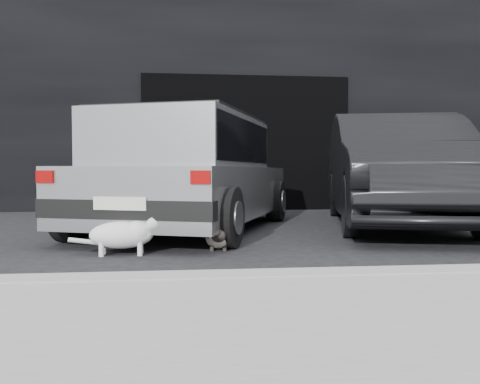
{
  "coord_description": "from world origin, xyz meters",
  "views": [
    {
      "loc": [
        -0.21,
        -5.79,
        0.77
      ],
      "look_at": [
        0.34,
        -0.82,
        0.56
      ],
      "focal_mm": 38.0,
      "sensor_mm": 36.0,
      "label": 1
    }
  ],
  "objects": [
    {
      "name": "ground",
      "position": [
        0.0,
        0.0,
        0.0
      ],
      "size": [
        80.0,
        80.0,
        0.0
      ],
      "primitive_type": "plane",
      "color": "black",
      "rests_on": "ground"
    },
    {
      "name": "building_facade",
      "position": [
        1.0,
        6.0,
        2.5
      ],
      "size": [
        34.0,
        4.0,
        5.0
      ],
      "primitive_type": "cube",
      "color": "black",
      "rests_on": "ground"
    },
    {
      "name": "garage_opening",
      "position": [
        1.0,
        3.99,
        1.3
      ],
      "size": [
        4.0,
        0.1,
        2.6
      ],
      "primitive_type": "cube",
      "color": "black",
      "rests_on": "ground"
    },
    {
      "name": "curb",
      "position": [
        1.0,
        -2.6,
        0.06
      ],
      "size": [
        18.0,
        0.25,
        0.12
      ],
      "primitive_type": "cube",
      "color": "gray",
      "rests_on": "ground"
    },
    {
      "name": "sidewalk",
      "position": [
        1.0,
        -3.8,
        0.06
      ],
      "size": [
        18.0,
        2.2,
        0.11
      ],
      "primitive_type": "cube",
      "color": "gray",
      "rests_on": "ground"
    },
    {
      "name": "silver_hatchback",
      "position": [
        -0.14,
        0.74,
        0.8
      ],
      "size": [
        3.06,
        4.36,
        1.47
      ],
      "rotation": [
        0.0,
        0.0,
        -0.35
      ],
      "color": "#A4A6A9",
      "rests_on": "ground"
    },
    {
      "name": "second_car",
      "position": [
        2.73,
        0.98,
        0.79
      ],
      "size": [
        2.73,
        5.04,
        1.58
      ],
      "primitive_type": "imported",
      "rotation": [
        0.0,
        0.0,
        -0.23
      ],
      "color": "black",
      "rests_on": "ground"
    },
    {
      "name": "cat_siamese",
      "position": [
        0.12,
        -0.87,
        0.11
      ],
      "size": [
        0.27,
        0.73,
        0.25
      ],
      "rotation": [
        0.0,
        0.0,
        3.09
      ],
      "color": "beige",
      "rests_on": "ground"
    },
    {
      "name": "cat_white",
      "position": [
        -0.74,
        -1.09,
        0.19
      ],
      "size": [
        0.86,
        0.3,
        0.4
      ],
      "rotation": [
        0.0,
        0.0,
        -1.55
      ],
      "color": "silver",
      "rests_on": "ground"
    }
  ]
}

